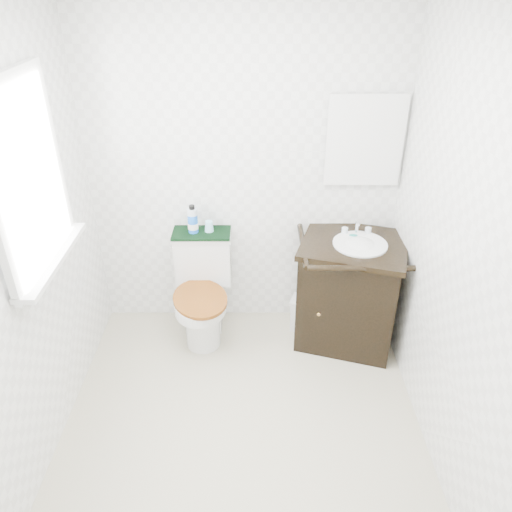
{
  "coord_description": "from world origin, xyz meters",
  "views": [
    {
      "loc": [
        0.08,
        -2.1,
        2.47
      ],
      "look_at": [
        0.08,
        0.75,
        0.8
      ],
      "focal_mm": 35.0,
      "sensor_mm": 36.0,
      "label": 1
    }
  ],
  "objects_px": {
    "trash_bin": "(303,314)",
    "cup": "(209,226)",
    "mouthwash_bottle": "(193,220)",
    "toilet": "(203,294)",
    "vanity": "(350,289)"
  },
  "relations": [
    {
      "from": "mouthwash_bottle",
      "to": "cup",
      "type": "distance_m",
      "value": 0.13
    },
    {
      "from": "vanity",
      "to": "cup",
      "type": "height_order",
      "value": "vanity"
    },
    {
      "from": "trash_bin",
      "to": "cup",
      "type": "relative_size",
      "value": 3.43
    },
    {
      "from": "cup",
      "to": "mouthwash_bottle",
      "type": "bearing_deg",
      "value": -173.69
    },
    {
      "from": "toilet",
      "to": "vanity",
      "type": "relative_size",
      "value": 0.86
    },
    {
      "from": "trash_bin",
      "to": "mouthwash_bottle",
      "type": "bearing_deg",
      "value": 173.29
    },
    {
      "from": "mouthwash_bottle",
      "to": "cup",
      "type": "relative_size",
      "value": 2.58
    },
    {
      "from": "mouthwash_bottle",
      "to": "cup",
      "type": "height_order",
      "value": "mouthwash_bottle"
    },
    {
      "from": "toilet",
      "to": "cup",
      "type": "bearing_deg",
      "value": 67.49
    },
    {
      "from": "toilet",
      "to": "cup",
      "type": "xyz_separation_m",
      "value": [
        0.06,
        0.14,
        0.5
      ]
    },
    {
      "from": "trash_bin",
      "to": "mouthwash_bottle",
      "type": "height_order",
      "value": "mouthwash_bottle"
    },
    {
      "from": "toilet",
      "to": "mouthwash_bottle",
      "type": "relative_size",
      "value": 3.78
    },
    {
      "from": "toilet",
      "to": "mouthwash_bottle",
      "type": "xyz_separation_m",
      "value": [
        -0.06,
        0.12,
        0.55
      ]
    },
    {
      "from": "trash_bin",
      "to": "mouthwash_bottle",
      "type": "distance_m",
      "value": 1.12
    },
    {
      "from": "toilet",
      "to": "trash_bin",
      "type": "bearing_deg",
      "value": 2.03
    }
  ]
}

